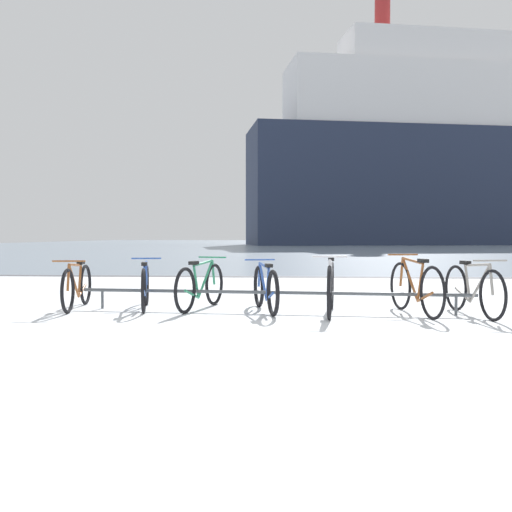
{
  "coord_description": "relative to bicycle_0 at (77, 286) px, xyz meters",
  "views": [
    {
      "loc": [
        0.67,
        -5.09,
        1.11
      ],
      "look_at": [
        -0.07,
        5.24,
        0.73
      ],
      "focal_mm": 40.31,
      "sensor_mm": 36.0,
      "label": 1
    }
  ],
  "objects": [
    {
      "name": "ground",
      "position": [
        2.62,
        50.63,
        -0.38
      ],
      "size": [
        80.0,
        132.0,
        0.08
      ],
      "color": "silver"
    },
    {
      "name": "bike_rack",
      "position": [
        2.92,
        -0.12,
        -0.07
      ],
      "size": [
        5.69,
        0.47,
        0.31
      ],
      "color": "#4C5156",
      "rests_on": "ground"
    },
    {
      "name": "bicycle_0",
      "position": [
        0.0,
        0.0,
        0.0
      ],
      "size": [
        0.46,
        1.69,
        0.75
      ],
      "color": "black",
      "rests_on": "ground"
    },
    {
      "name": "bicycle_1",
      "position": [
        1.02,
        0.07,
        0.0
      ],
      "size": [
        0.51,
        1.6,
        0.75
      ],
      "color": "black",
      "rests_on": "ground"
    },
    {
      "name": "bicycle_2",
      "position": [
        1.85,
        0.1,
        0.01
      ],
      "size": [
        0.57,
        1.68,
        0.77
      ],
      "color": "black",
      "rests_on": "ground"
    },
    {
      "name": "bicycle_3",
      "position": [
        2.83,
        -0.09,
        -0.0
      ],
      "size": [
        0.57,
        1.62,
        0.75
      ],
      "color": "black",
      "rests_on": "ground"
    },
    {
      "name": "bicycle_4",
      "position": [
        3.76,
        -0.33,
        0.04
      ],
      "size": [
        0.46,
        1.78,
        0.83
      ],
      "color": "black",
      "rests_on": "ground"
    },
    {
      "name": "bicycle_5",
      "position": [
        4.94,
        -0.25,
        0.04
      ],
      "size": [
        0.54,
        1.7,
        0.83
      ],
      "color": "black",
      "rests_on": "ground"
    },
    {
      "name": "bicycle_6",
      "position": [
        5.7,
        -0.33,
        0.02
      ],
      "size": [
        0.48,
        1.69,
        0.79
      ],
      "color": "black",
      "rests_on": "ground"
    },
    {
      "name": "ferry_ship",
      "position": [
        18.7,
        59.19,
        9.54
      ],
      "size": [
        43.59,
        18.45,
        29.45
      ],
      "color": "#232D47",
      "rests_on": "ground"
    }
  ]
}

